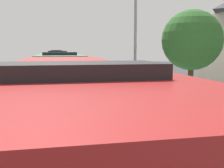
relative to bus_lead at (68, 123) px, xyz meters
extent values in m
cube|color=maroon|center=(0.00, 0.02, 0.01)|extent=(2.50, 10.69, 2.70)
cube|color=black|center=(1.27, 0.02, 0.36)|extent=(0.04, 9.84, 1.00)
cube|color=black|center=(-1.27, 0.02, 0.36)|extent=(0.04, 9.84, 1.00)
cube|color=orange|center=(1.28, 0.02, -0.79)|extent=(0.03, 10.16, 0.36)
cube|color=black|center=(0.00, -3.19, 1.44)|extent=(1.75, 0.90, 0.16)
cylinder|color=black|center=(1.10, 2.96, -1.19)|extent=(0.28, 1.00, 1.00)
cylinder|color=black|center=(-1.10, 2.96, -1.19)|extent=(0.28, 1.00, 1.00)
cube|color=#33724C|center=(0.00, 11.82, 0.01)|extent=(2.50, 10.41, 2.70)
cube|color=black|center=(1.27, 11.82, 0.36)|extent=(0.04, 9.57, 1.00)
cube|color=black|center=(-1.27, 11.82, 0.36)|extent=(0.04, 9.57, 1.00)
cube|color=black|center=(0.00, 6.59, 0.31)|extent=(2.30, 0.04, 1.20)
cube|color=gold|center=(1.28, 11.82, -0.79)|extent=(0.03, 9.89, 0.36)
cube|color=black|center=(0.00, 8.69, 1.44)|extent=(1.75, 0.90, 0.16)
cylinder|color=black|center=(1.10, 8.59, -1.19)|extent=(0.28, 1.00, 1.00)
cylinder|color=black|center=(-1.10, 8.59, -1.19)|extent=(0.28, 1.00, 1.00)
cylinder|color=black|center=(1.10, 14.68, -1.19)|extent=(0.28, 1.00, 1.00)
cylinder|color=black|center=(-1.10, 14.68, -1.19)|extent=(0.28, 1.00, 1.00)
cube|color=#284C8C|center=(0.00, 24.16, 0.01)|extent=(2.50, 10.97, 2.70)
cube|color=black|center=(1.27, 24.16, 0.36)|extent=(0.04, 10.09, 1.00)
cube|color=black|center=(-1.27, 24.16, 0.36)|extent=(0.04, 10.09, 1.00)
cube|color=black|center=(0.00, 18.65, 0.31)|extent=(2.30, 0.04, 1.20)
cube|color=gold|center=(1.28, 24.16, -0.79)|extent=(0.03, 10.42, 0.36)
cube|color=black|center=(0.00, 20.87, 1.44)|extent=(1.75, 0.90, 0.16)
cylinder|color=black|center=(1.10, 20.76, -1.19)|extent=(0.28, 1.00, 1.00)
cylinder|color=black|center=(-1.10, 20.76, -1.19)|extent=(0.28, 1.00, 1.00)
cylinder|color=black|center=(1.10, 27.17, -1.19)|extent=(0.28, 1.00, 1.00)
cylinder|color=black|center=(-1.10, 27.17, -1.19)|extent=(0.28, 1.00, 1.00)
cube|color=maroon|center=(0.00, 36.87, 0.01)|extent=(2.50, 10.96, 2.70)
cube|color=black|center=(1.27, 36.87, 0.36)|extent=(0.04, 10.08, 1.00)
cube|color=black|center=(-1.27, 36.87, 0.36)|extent=(0.04, 10.08, 1.00)
cube|color=black|center=(0.00, 31.37, 0.31)|extent=(2.30, 0.04, 1.20)
cube|color=gold|center=(1.28, 36.87, -0.79)|extent=(0.03, 10.41, 0.36)
cube|color=black|center=(0.00, 33.58, 1.44)|extent=(1.75, 0.90, 0.16)
cylinder|color=black|center=(1.10, 33.47, -1.19)|extent=(0.28, 1.00, 1.00)
cylinder|color=black|center=(-1.10, 33.47, -1.19)|extent=(0.28, 1.00, 1.00)
cylinder|color=black|center=(1.10, 39.88, -1.19)|extent=(0.28, 1.00, 1.00)
cylinder|color=black|center=(-1.10, 39.88, -1.19)|extent=(0.28, 1.00, 1.00)
cube|color=maroon|center=(0.00, 49.42, 0.01)|extent=(2.50, 12.21, 2.70)
cube|color=black|center=(1.27, 49.42, 0.36)|extent=(0.04, 11.23, 1.00)
cube|color=black|center=(-1.27, 49.42, 0.36)|extent=(0.04, 11.23, 1.00)
cube|color=black|center=(0.00, 43.30, 0.31)|extent=(2.30, 0.04, 1.20)
cube|color=black|center=(1.28, 49.42, -0.79)|extent=(0.03, 11.60, 0.36)
cube|color=black|center=(0.00, 45.76, 1.44)|extent=(1.75, 0.90, 0.16)
cylinder|color=black|center=(1.10, 45.64, -1.19)|extent=(0.28, 1.00, 1.00)
cylinder|color=black|center=(-1.10, 45.64, -1.19)|extent=(0.28, 1.00, 1.00)
cylinder|color=black|center=(1.10, 52.78, -1.19)|extent=(0.28, 1.00, 1.00)
cylinder|color=black|center=(-1.10, 52.78, -1.19)|extent=(0.28, 1.00, 1.00)
cube|color=#33724C|center=(0.00, 62.02, 0.01)|extent=(2.50, 12.20, 2.70)
cube|color=black|center=(1.27, 62.02, 0.36)|extent=(0.04, 11.22, 1.00)
cube|color=black|center=(-1.27, 62.02, 0.36)|extent=(0.04, 11.22, 1.00)
cube|color=black|center=(0.00, 55.90, 0.31)|extent=(2.30, 0.04, 1.20)
cube|color=orange|center=(1.28, 62.02, -0.79)|extent=(0.03, 11.59, 0.36)
cube|color=black|center=(0.00, 58.36, 1.44)|extent=(1.75, 0.90, 0.16)
cylinder|color=black|center=(1.10, 58.24, -1.19)|extent=(0.28, 1.00, 1.00)
cylinder|color=black|center=(-1.10, 58.24, -1.19)|extent=(0.28, 1.00, 1.00)
cylinder|color=black|center=(1.10, 65.37, -1.19)|extent=(0.28, 1.00, 1.00)
cylinder|color=black|center=(-1.10, 65.37, -1.19)|extent=(0.28, 1.00, 1.00)
cube|color=white|center=(3.70, 4.68, -0.99)|extent=(1.84, 4.85, 0.80)
cube|color=white|center=(3.70, 4.83, -0.19)|extent=(1.62, 2.82, 0.80)
cube|color=black|center=(3.70, 4.83, -0.19)|extent=(1.66, 2.91, 0.44)
sphere|color=#F9EFCC|center=(3.19, 2.24, -0.89)|extent=(0.18, 0.18, 0.18)
sphere|color=#F9EFCC|center=(4.20, 2.24, -0.89)|extent=(0.18, 0.18, 0.18)
cylinder|color=black|center=(2.88, 3.18, -1.34)|extent=(0.22, 0.70, 0.70)
cylinder|color=black|center=(4.52, 3.18, -1.34)|extent=(0.22, 0.70, 0.70)
cylinder|color=black|center=(2.88, 6.19, -1.34)|extent=(0.22, 0.70, 0.70)
cylinder|color=black|center=(4.52, 6.19, -1.34)|extent=(0.22, 0.70, 0.70)
cylinder|color=gray|center=(5.40, 12.99, 2.81)|extent=(0.20, 0.20, 8.70)
cylinder|color=#4C3823|center=(7.59, 8.83, -0.37)|extent=(0.32, 0.32, 2.33)
sphere|color=#2D6028|center=(7.59, 8.83, 2.20)|extent=(3.52, 3.52, 3.52)
camera|label=1|loc=(-0.26, -6.17, 1.66)|focal=44.32mm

